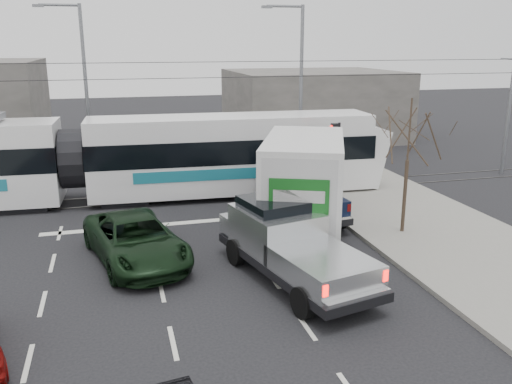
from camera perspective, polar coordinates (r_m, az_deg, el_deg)
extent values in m
plane|color=black|center=(16.66, -4.02, -9.63)|extent=(120.00, 120.00, 0.00)
cube|color=gray|center=(20.18, 22.09, -5.96)|extent=(6.00, 60.00, 0.15)
cube|color=#33302D|center=(25.96, -8.24, -0.43)|extent=(60.00, 1.60, 0.03)
cube|color=slate|center=(41.79, 5.95, 9.15)|extent=(12.00, 10.00, 5.00)
cylinder|color=#47382B|center=(20.94, 15.38, -0.41)|extent=(0.14, 0.14, 2.75)
cylinder|color=#47382B|center=(20.42, 15.88, 6.35)|extent=(0.07, 0.07, 2.25)
cylinder|color=black|center=(23.85, 8.59, 2.94)|extent=(0.12, 0.12, 3.60)
cube|color=black|center=(23.53, 8.27, 6.01)|extent=(0.28, 0.28, 0.95)
cylinder|color=#FF0C07|center=(23.42, 7.96, 6.72)|extent=(0.06, 0.20, 0.20)
cylinder|color=orange|center=(23.47, 7.93, 6.00)|extent=(0.06, 0.20, 0.20)
cylinder|color=#05330C|center=(23.52, 7.90, 5.28)|extent=(0.06, 0.20, 0.20)
cube|color=white|center=(23.61, 8.74, 4.05)|extent=(0.02, 0.30, 0.40)
cylinder|color=slate|center=(30.71, 4.75, 10.66)|extent=(0.20, 0.20, 9.00)
cylinder|color=slate|center=(30.34, 3.06, 18.95)|extent=(2.00, 0.14, 0.14)
cube|color=slate|center=(30.05, 1.14, 18.90)|extent=(0.55, 0.25, 0.14)
cylinder|color=slate|center=(30.97, -17.42, 10.06)|extent=(0.20, 0.20, 9.00)
cylinder|color=slate|center=(30.97, -20.04, 18.02)|extent=(2.00, 0.14, 0.14)
cube|color=slate|center=(31.06, -21.96, 17.74)|extent=(0.55, 0.25, 0.14)
cylinder|color=black|center=(25.04, -8.73, 11.74)|extent=(60.00, 0.03, 0.03)
cylinder|color=black|center=(25.00, -8.80, 13.34)|extent=(60.00, 0.03, 0.03)
cylinder|color=slate|center=(32.56, 25.08, 7.77)|extent=(0.20, 0.20, 7.00)
cube|color=white|center=(25.82, -2.51, 2.02)|extent=(13.28, 3.39, 1.60)
cube|color=black|center=(25.56, -2.54, 4.71)|extent=(13.35, 3.42, 1.09)
cube|color=white|center=(25.39, -2.57, 6.89)|extent=(13.28, 3.28, 1.02)
cube|color=#196D80|center=(24.41, -1.96, 1.94)|extent=(9.21, 0.47, 0.51)
cylinder|color=black|center=(25.44, -18.66, 3.36)|extent=(1.15, 2.70, 2.65)
cube|color=black|center=(26.21, -22.96, -0.98)|extent=(2.16, 2.44, 0.37)
cube|color=black|center=(25.71, -13.55, -0.46)|extent=(2.16, 2.44, 0.37)
cube|color=black|center=(26.84, 5.06, 0.58)|extent=(2.16, 2.44, 0.37)
cube|color=black|center=(16.59, 4.11, -7.47)|extent=(3.57, 6.66, 0.27)
cube|color=silver|center=(17.22, 2.14, -3.84)|extent=(2.69, 3.08, 1.25)
cube|color=black|center=(17.11, 1.98, -1.67)|extent=(2.24, 2.27, 0.60)
cube|color=silver|center=(18.56, -0.22, -3.21)|extent=(2.28, 1.58, 0.60)
cube|color=silver|center=(15.36, 6.92, -7.73)|extent=(2.73, 3.26, 0.71)
cube|color=silver|center=(14.30, 10.72, -11.04)|extent=(2.00, 0.65, 0.20)
cube|color=#FF0C07|center=(13.68, 7.27, -10.27)|extent=(0.17, 0.12, 0.31)
cube|color=#FF0C07|center=(14.79, 13.43, -8.55)|extent=(0.17, 0.12, 0.31)
cylinder|color=black|center=(17.84, -2.13, -6.32)|extent=(0.50, 0.92, 0.87)
cylinder|color=black|center=(18.74, 3.41, -5.24)|extent=(0.50, 0.92, 0.87)
cylinder|color=black|center=(14.62, 5.00, -11.51)|extent=(0.50, 0.92, 0.87)
cylinder|color=black|center=(15.71, 11.24, -9.77)|extent=(0.50, 0.92, 0.87)
cube|color=black|center=(20.47, 5.04, -2.95)|extent=(5.46, 8.16, 0.39)
cube|color=white|center=(23.03, 5.50, 1.57)|extent=(3.04, 2.69, 1.77)
cube|color=black|center=(23.03, 5.56, 3.26)|extent=(2.49, 1.99, 0.66)
cube|color=silver|center=(19.26, 5.02, 0.93)|extent=(4.49, 5.88, 3.26)
cube|color=silver|center=(16.76, 4.52, -1.29)|extent=(2.17, 0.96, 2.87)
cube|color=#135719|center=(16.63, 4.53, -0.48)|extent=(1.72, 0.74, 1.11)
cube|color=black|center=(17.10, 4.34, -7.13)|extent=(2.31, 1.19, 0.20)
cylinder|color=black|center=(22.94, 2.47, -1.15)|extent=(0.69, 1.05, 0.99)
cylinder|color=black|center=(22.84, 8.30, -1.38)|extent=(0.69, 1.05, 0.99)
cylinder|color=black|center=(18.54, 1.04, -5.06)|extent=(0.74, 1.15, 1.11)
cylinder|color=black|center=(18.43, 8.30, -5.37)|extent=(0.74, 1.15, 1.11)
cube|color=black|center=(22.35, 4.76, -1.45)|extent=(2.41, 5.33, 0.26)
cube|color=black|center=(22.96, 3.81, 0.91)|extent=(2.08, 2.34, 1.19)
cube|color=black|center=(22.91, 3.73, 2.47)|extent=(1.77, 1.70, 0.57)
cube|color=black|center=(24.12, 2.59, 1.06)|extent=(1.90, 1.10, 0.57)
cube|color=black|center=(21.25, 6.09, -1.22)|extent=(2.09, 2.50, 0.67)
cube|color=silver|center=(20.20, 7.76, -3.00)|extent=(1.77, 0.36, 0.19)
cube|color=#590505|center=(19.80, 5.51, -2.15)|extent=(0.15, 0.10, 0.29)
cube|color=#590505|center=(20.57, 9.73, -1.63)|extent=(0.15, 0.10, 0.29)
cylinder|color=black|center=(23.51, 1.09, -0.94)|extent=(0.37, 0.85, 0.83)
cylinder|color=black|center=(24.19, 4.97, -0.52)|extent=(0.37, 0.85, 0.83)
cylinder|color=black|center=(20.61, 4.49, -3.37)|extent=(0.37, 0.85, 0.83)
cylinder|color=black|center=(21.38, 8.77, -2.81)|extent=(0.37, 0.85, 0.83)
imported|color=black|center=(18.41, -12.54, -4.91)|extent=(3.72, 5.91, 1.52)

